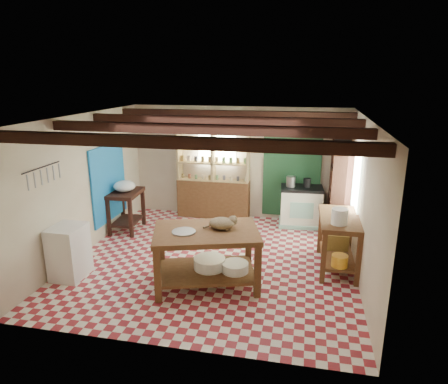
% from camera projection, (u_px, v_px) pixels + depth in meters
% --- Properties ---
extents(floor, '(5.00, 5.00, 0.02)m').
position_uv_depth(floor, '(214.00, 261.00, 7.34)').
color(floor, maroon).
rests_on(floor, ground).
extents(ceiling, '(5.00, 5.00, 0.02)m').
position_uv_depth(ceiling, '(213.00, 117.00, 6.61)').
color(ceiling, '#4A4A4F').
rests_on(ceiling, wall_back).
extents(wall_back, '(5.00, 0.04, 2.60)m').
position_uv_depth(wall_back, '(238.00, 163.00, 9.32)').
color(wall_back, beige).
rests_on(wall_back, floor).
extents(wall_front, '(5.00, 0.04, 2.60)m').
position_uv_depth(wall_front, '(164.00, 252.00, 4.62)').
color(wall_front, beige).
rests_on(wall_front, floor).
extents(wall_left, '(0.04, 5.00, 2.60)m').
position_uv_depth(wall_left, '(84.00, 185.00, 7.46)').
color(wall_left, beige).
rests_on(wall_left, floor).
extents(wall_right, '(0.04, 5.00, 2.60)m').
position_uv_depth(wall_right, '(363.00, 201.00, 6.48)').
color(wall_right, beige).
rests_on(wall_right, floor).
extents(ceiling_beams, '(5.00, 3.80, 0.15)m').
position_uv_depth(ceiling_beams, '(213.00, 124.00, 6.64)').
color(ceiling_beams, '#331911').
rests_on(ceiling_beams, ceiling).
extents(blue_wall_patch, '(0.04, 1.40, 1.60)m').
position_uv_depth(blue_wall_patch, '(109.00, 183.00, 8.36)').
color(blue_wall_patch, blue).
rests_on(blue_wall_patch, wall_left).
extents(green_wall_patch, '(1.30, 0.04, 2.30)m').
position_uv_depth(green_wall_patch, '(292.00, 168.00, 9.06)').
color(green_wall_patch, '#1C4728').
rests_on(green_wall_patch, wall_back).
extents(window_back, '(0.90, 0.02, 0.80)m').
position_uv_depth(window_back, '(217.00, 145.00, 9.29)').
color(window_back, white).
rests_on(window_back, wall_back).
extents(window_right, '(0.02, 1.30, 1.20)m').
position_uv_depth(window_right, '(356.00, 180.00, 7.39)').
color(window_right, white).
rests_on(window_right, wall_right).
extents(utensil_rail, '(0.06, 0.90, 0.28)m').
position_uv_depth(utensil_rail, '(43.00, 175.00, 6.19)').
color(utensil_rail, black).
rests_on(utensil_rail, wall_left).
extents(pot_rack, '(0.86, 0.12, 0.36)m').
position_uv_depth(pot_rack, '(293.00, 129.00, 8.40)').
color(pot_rack, black).
rests_on(pot_rack, ceiling).
extents(shelving_unit, '(1.70, 0.34, 2.20)m').
position_uv_depth(shelving_unit, '(213.00, 172.00, 9.31)').
color(shelving_unit, tan).
rests_on(shelving_unit, floor).
extents(tall_rack, '(0.40, 0.86, 2.00)m').
position_uv_depth(tall_rack, '(340.00, 189.00, 8.30)').
color(tall_rack, '#331911').
rests_on(tall_rack, floor).
extents(work_table, '(1.88, 1.52, 0.93)m').
position_uv_depth(work_table, '(207.00, 257.00, 6.39)').
color(work_table, brown).
rests_on(work_table, floor).
extents(stove, '(0.96, 0.68, 0.90)m').
position_uv_depth(stove, '(301.00, 206.00, 8.93)').
color(stove, white).
rests_on(stove, floor).
extents(prep_table, '(0.65, 0.91, 0.88)m').
position_uv_depth(prep_table, '(126.00, 211.00, 8.65)').
color(prep_table, '#331911').
rests_on(prep_table, floor).
extents(white_cabinet, '(0.50, 0.60, 0.89)m').
position_uv_depth(white_cabinet, '(69.00, 252.00, 6.63)').
color(white_cabinet, white).
rests_on(white_cabinet, floor).
extents(right_counter, '(0.69, 1.34, 0.95)m').
position_uv_depth(right_counter, '(338.00, 243.00, 6.92)').
color(right_counter, brown).
rests_on(right_counter, floor).
extents(cat, '(0.51, 0.46, 0.19)m').
position_uv_depth(cat, '(222.00, 223.00, 6.30)').
color(cat, '#8B7350').
rests_on(cat, work_table).
extents(steel_tray, '(0.46, 0.46, 0.02)m').
position_uv_depth(steel_tray, '(184.00, 232.00, 6.18)').
color(steel_tray, '#9B9CA2').
rests_on(steel_tray, work_table).
extents(basin_large, '(0.64, 0.64, 0.18)m').
position_uv_depth(basin_large, '(210.00, 263.00, 6.48)').
color(basin_large, white).
rests_on(basin_large, work_table).
extents(basin_small, '(0.53, 0.53, 0.15)m').
position_uv_depth(basin_small, '(235.00, 267.00, 6.37)').
color(basin_small, white).
rests_on(basin_small, work_table).
extents(kettle_left, '(0.22, 0.22, 0.23)m').
position_uv_depth(kettle_left, '(291.00, 182.00, 8.81)').
color(kettle_left, '#9B9CA2').
rests_on(kettle_left, stove).
extents(kettle_right, '(0.17, 0.17, 0.20)m').
position_uv_depth(kettle_right, '(307.00, 183.00, 8.77)').
color(kettle_right, black).
rests_on(kettle_right, stove).
extents(enamel_bowl, '(0.49, 0.49, 0.23)m').
position_uv_depth(enamel_bowl, '(125.00, 186.00, 8.49)').
color(enamel_bowl, white).
rests_on(enamel_bowl, prep_table).
extents(white_bucket, '(0.27, 0.27, 0.26)m').
position_uv_depth(white_bucket, '(340.00, 216.00, 6.43)').
color(white_bucket, white).
rests_on(white_bucket, right_counter).
extents(wicker_basket, '(0.42, 0.34, 0.29)m').
position_uv_depth(wicker_basket, '(336.00, 240.00, 7.23)').
color(wicker_basket, olive).
rests_on(wicker_basket, right_counter).
extents(yellow_tub, '(0.27, 0.27, 0.19)m').
position_uv_depth(yellow_tub, '(340.00, 261.00, 6.53)').
color(yellow_tub, yellow).
rests_on(yellow_tub, right_counter).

